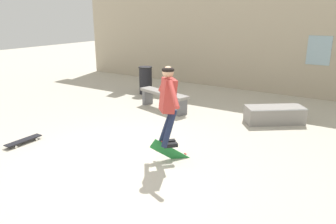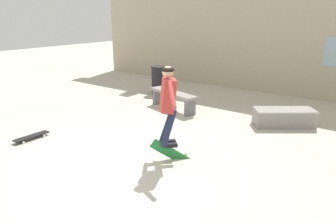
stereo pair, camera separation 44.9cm
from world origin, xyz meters
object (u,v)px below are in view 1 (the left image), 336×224
Objects in this scene: skateboard_flipping at (171,153)px; trash_bin at (146,80)px; skateboard_resting at (24,140)px; park_bench at (164,97)px; skater at (168,99)px; skate_ledge at (274,115)px.

trash_bin is at bearing 87.29° from skateboard_flipping.
skateboard_flipping reaches higher than skateboard_resting.
park_bench is 2.02m from trash_bin.
skater is 1.86× the size of skateboard_resting.
skate_ledge is 1.59× the size of trash_bin.
park_bench reaches higher than skateboard_flipping.
skate_ledge is 4.67m from trash_bin.
skate_ledge is at bearing -9.55° from trash_bin.
trash_bin is at bearing 4.73° from skateboard_resting.
skateboard_resting is at bearing -84.94° from trash_bin.
trash_bin reaches higher than skate_ledge.
trash_bin reaches higher than skateboard_resting.
park_bench reaches higher than skateboard_resting.
skateboard_flipping is at bearing 18.78° from skater.
trash_bin is (-1.57, 1.26, 0.11)m from park_bench.
skateboard_resting is (-3.06, -0.97, -1.13)m from skater.
skater is at bearing -39.92° from park_bench.
skateboard_resting is (-4.15, -4.27, -0.14)m from skate_ledge.
skate_ledge is at bearing -44.53° from skateboard_resting.
skateboard_flipping is 0.80× the size of skateboard_resting.
trash_bin is 5.42m from skater.
trash_bin is at bearing 84.64° from skater.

